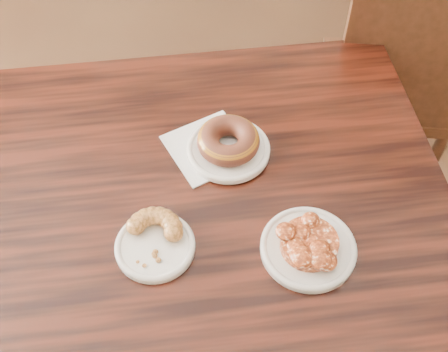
% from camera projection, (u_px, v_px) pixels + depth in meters
% --- Properties ---
extents(floor, '(5.00, 5.00, 0.00)m').
position_uv_depth(floor, '(164.00, 300.00, 1.77)').
color(floor, black).
rests_on(floor, ground).
extents(cafe_table, '(1.18, 1.18, 0.75)m').
position_uv_depth(cafe_table, '(218.00, 297.00, 1.37)').
color(cafe_table, black).
rests_on(cafe_table, floor).
extents(chair_far, '(0.47, 0.47, 0.90)m').
position_uv_depth(chair_far, '(387.00, 85.00, 1.71)').
color(chair_far, black).
rests_on(chair_far, floor).
extents(napkin, '(0.22, 0.22, 0.00)m').
position_uv_depth(napkin, '(209.00, 147.00, 1.16)').
color(napkin, white).
rests_on(napkin, cafe_table).
extents(plate_donut, '(0.17, 0.17, 0.01)m').
position_uv_depth(plate_donut, '(228.00, 150.00, 1.15)').
color(plate_donut, white).
rests_on(plate_donut, napkin).
extents(plate_cruller, '(0.15, 0.15, 0.01)m').
position_uv_depth(plate_cruller, '(155.00, 247.00, 1.02)').
color(plate_cruller, white).
rests_on(plate_cruller, cafe_table).
extents(plate_fritter, '(0.17, 0.17, 0.01)m').
position_uv_depth(plate_fritter, '(308.00, 248.00, 1.01)').
color(plate_fritter, silver).
rests_on(plate_fritter, cafe_table).
extents(glazed_donut, '(0.13, 0.13, 0.05)m').
position_uv_depth(glazed_donut, '(228.00, 140.00, 1.13)').
color(glazed_donut, '#8D5614').
rests_on(glazed_donut, plate_donut).
extents(apple_fritter, '(0.14, 0.14, 0.03)m').
position_uv_depth(apple_fritter, '(310.00, 242.00, 1.00)').
color(apple_fritter, '#451607').
rests_on(apple_fritter, plate_fritter).
extents(cruller_fragment, '(0.12, 0.12, 0.03)m').
position_uv_depth(cruller_fragment, '(154.00, 240.00, 1.00)').
color(cruller_fragment, '#5E3912').
rests_on(cruller_fragment, plate_cruller).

